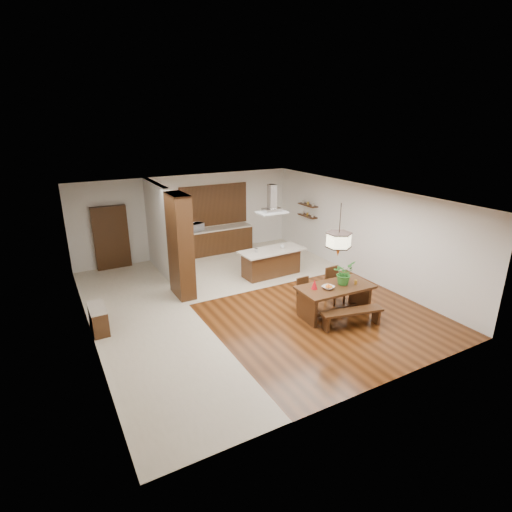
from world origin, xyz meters
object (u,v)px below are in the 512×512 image
island_cup (282,247)px  pendant_lantern (339,230)px  dining_chair_left (306,294)px  microwave (196,227)px  foliage_plant (344,273)px  dining_chair_right (336,286)px  range_hood (272,199)px  hallway_console (98,319)px  fruit_bowl (328,287)px  dining_table (335,294)px  kitchen_island (271,262)px  dining_bench (352,318)px

island_cup → pendant_lantern: bearing=-96.9°
dining_chair_left → microwave: microwave is taller
dining_chair_left → foliage_plant: 1.13m
dining_chair_right → foliage_plant: 0.84m
dining_chair_left → pendant_lantern: pendant_lantern is taller
foliage_plant → range_hood: (-0.26, 3.09, 1.38)m
pendant_lantern → microwave: (-1.39, 6.01, -1.16)m
hallway_console → fruit_bowl: (5.11, -2.06, 0.51)m
dining_chair_left → island_cup: (0.82, 2.45, 0.49)m
dining_table → island_cup: (0.37, 3.05, 0.33)m
pendant_lantern → kitchen_island: pendant_lantern is taller
kitchen_island → island_cup: bearing=-11.9°
dining_chair_right → foliage_plant: foliage_plant is taller
dining_chair_left → range_hood: size_ratio=0.95×
foliage_plant → fruit_bowl: size_ratio=2.08×
dining_chair_right → dining_table: bearing=-133.2°
island_cup → foliage_plant: bearing=-92.1°
foliage_plant → microwave: size_ratio=1.19×
dining_bench → microwave: microwave is taller
dining_table → foliage_plant: 0.57m
dining_table → island_cup: size_ratio=14.23×
fruit_bowl → island_cup: (0.63, 3.09, 0.09)m
dining_table → dining_chair_right: dining_chair_right is taller
range_hood → microwave: size_ratio=1.81×
dining_chair_left → dining_chair_right: (0.95, -0.04, 0.06)m
dining_chair_right → microwave: microwave is taller
foliage_plant → range_hood: range_hood is taller
dining_chair_right → range_hood: bearing=99.3°
range_hood → pendant_lantern: bearing=-90.0°
foliage_plant → dining_table: bearing=-174.9°
dining_chair_right → range_hood: size_ratio=1.08×
dining_bench → kitchen_island: size_ratio=0.73×
fruit_bowl → range_hood: (0.26, 3.16, 1.64)m
dining_table → dining_bench: bearing=-92.2°
range_hood → microwave: range_hood is taller
dining_bench → microwave: bearing=101.5°
dining_chair_right → pendant_lantern: (-0.50, -0.56, 1.76)m
dining_table → pendant_lantern: bearing=-45.0°
foliage_plant → dining_bench: bearing=-111.7°
foliage_plant → kitchen_island: 3.17m
hallway_console → dining_bench: (5.35, -2.70, -0.10)m
dining_table → hallway_console: bearing=159.4°
dining_chair_right → kitchen_island: size_ratio=0.46×
dining_chair_left → foliage_plant: bearing=-40.6°
dining_bench → island_cup: (0.39, 3.74, 0.70)m
hallway_console → fruit_bowl: bearing=-21.9°
fruit_bowl → range_hood: bearing=85.2°
microwave → hallway_console: bearing=-157.4°
pendant_lantern → fruit_bowl: (-0.26, -0.04, -1.42)m
kitchen_island → range_hood: range_hood is taller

